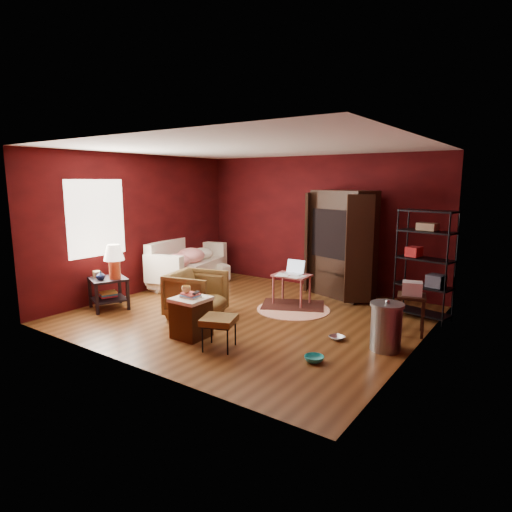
# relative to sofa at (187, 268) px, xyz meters

# --- Properties ---
(room) EXTENTS (5.54, 5.04, 2.84)m
(room) POSITION_rel_sofa_xyz_m (2.38, -1.02, 1.04)
(room) COLOR brown
(room) RESTS_ON ground
(sofa) EXTENTS (1.02, 1.92, 0.72)m
(sofa) POSITION_rel_sofa_xyz_m (0.00, 0.00, 0.00)
(sofa) COLOR white
(sofa) RESTS_ON ground
(armchair) EXTENTS (0.94, 0.98, 0.86)m
(armchair) POSITION_rel_sofa_xyz_m (1.74, -1.59, 0.07)
(armchair) COLOR black
(armchair) RESTS_ON ground
(pet_bowl_steel) EXTENTS (0.23, 0.13, 0.22)m
(pet_bowl_steel) POSITION_rel_sofa_xyz_m (4.15, -1.22, -0.25)
(pet_bowl_steel) COLOR #B1B3B8
(pet_bowl_steel) RESTS_ON ground
(pet_bowl_turquoise) EXTENTS (0.26, 0.16, 0.25)m
(pet_bowl_turquoise) POSITION_rel_sofa_xyz_m (4.23, -2.10, -0.23)
(pet_bowl_turquoise) COLOR #25ADAD
(pet_bowl_turquoise) RESTS_ON ground
(vase) EXTENTS (0.18, 0.19, 0.16)m
(vase) POSITION_rel_sofa_xyz_m (0.16, -2.31, 0.28)
(vase) COLOR #0C183E
(vase) RESTS_ON side_table
(mug) EXTENTS (0.13, 0.11, 0.13)m
(mug) POSITION_rel_sofa_xyz_m (2.28, -2.37, 0.37)
(mug) COLOR #F0CD75
(mug) RESTS_ON hamper
(side_table) EXTENTS (0.77, 0.77, 1.18)m
(side_table) POSITION_rel_sofa_xyz_m (0.21, -2.13, 0.35)
(side_table) COLOR black
(side_table) RESTS_ON ground
(sofa_cushions) EXTENTS (1.35, 2.32, 0.91)m
(sofa_cushions) POSITION_rel_sofa_xyz_m (-0.05, 0.01, 0.09)
(sofa_cushions) COLOR white
(sofa_cushions) RESTS_ON sofa
(hamper) EXTENTS (0.49, 0.49, 0.69)m
(hamper) POSITION_rel_sofa_xyz_m (2.34, -2.34, -0.05)
(hamper) COLOR #492710
(hamper) RESTS_ON ground
(footstool) EXTENTS (0.57, 0.57, 0.45)m
(footstool) POSITION_rel_sofa_xyz_m (2.96, -2.45, 0.03)
(footstool) COLOR black
(footstool) RESTS_ON ground
(rug_round) EXTENTS (1.55, 1.55, 0.01)m
(rug_round) POSITION_rel_sofa_xyz_m (2.89, -0.31, -0.35)
(rug_round) COLOR white
(rug_round) RESTS_ON ground
(rug_oriental) EXTENTS (1.34, 1.16, 0.01)m
(rug_oriental) POSITION_rel_sofa_xyz_m (2.76, -0.09, -0.34)
(rug_oriental) COLOR #461912
(rug_oriental) RESTS_ON ground
(laptop_desk) EXTENTS (0.68, 0.55, 0.82)m
(laptop_desk) POSITION_rel_sofa_xyz_m (2.68, -0.01, 0.15)
(laptop_desk) COLOR #A64E4C
(laptop_desk) RESTS_ON ground
(tv_armoire) EXTENTS (1.57, 1.17, 2.09)m
(tv_armoire) POSITION_rel_sofa_xyz_m (3.17, 1.06, 0.73)
(tv_armoire) COLOR black
(tv_armoire) RESTS_ON ground
(wire_shelving) EXTENTS (0.95, 0.55, 1.81)m
(wire_shelving) POSITION_rel_sofa_xyz_m (4.90, 0.51, 0.64)
(wire_shelving) COLOR black
(wire_shelving) RESTS_ON ground
(small_stand) EXTENTS (0.49, 0.49, 0.80)m
(small_stand) POSITION_rel_sofa_xyz_m (4.93, -0.35, 0.24)
(small_stand) COLOR black
(small_stand) RESTS_ON ground
(trash_can) EXTENTS (0.55, 0.55, 0.71)m
(trash_can) POSITION_rel_sofa_xyz_m (4.84, -1.19, -0.03)
(trash_can) COLOR gray
(trash_can) RESTS_ON ground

